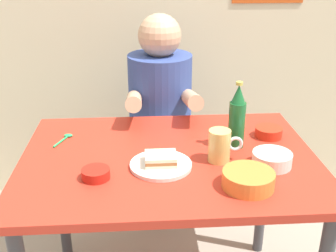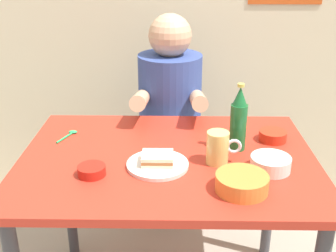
% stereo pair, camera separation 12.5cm
% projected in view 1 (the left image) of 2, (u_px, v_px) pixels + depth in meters
% --- Properties ---
extents(dining_table, '(1.10, 0.80, 0.74)m').
position_uv_depth(dining_table, '(169.00, 178.00, 1.60)').
color(dining_table, '#B72D1E').
rests_on(dining_table, ground).
extents(stool, '(0.34, 0.34, 0.45)m').
position_uv_depth(stool, '(161.00, 167.00, 2.30)').
color(stool, '#4C4C51').
rests_on(stool, ground).
extents(person_seated, '(0.33, 0.56, 0.72)m').
position_uv_depth(person_seated, '(160.00, 95.00, 2.12)').
color(person_seated, '#33478C').
rests_on(person_seated, stool).
extents(plate_orange, '(0.22, 0.22, 0.01)m').
position_uv_depth(plate_orange, '(161.00, 165.00, 1.48)').
color(plate_orange, silver).
rests_on(plate_orange, dining_table).
extents(sandwich, '(0.11, 0.09, 0.04)m').
position_uv_depth(sandwich, '(161.00, 159.00, 1.47)').
color(sandwich, beige).
rests_on(sandwich, plate_orange).
extents(beer_mug, '(0.13, 0.08, 0.12)m').
position_uv_depth(beer_mug, '(220.00, 146.00, 1.51)').
color(beer_mug, '#D1BC66').
rests_on(beer_mug, dining_table).
extents(beer_bottle, '(0.06, 0.06, 0.26)m').
position_uv_depth(beer_bottle, '(237.00, 118.00, 1.60)').
color(beer_bottle, '#19602D').
rests_on(beer_bottle, dining_table).
extents(rice_bowl_white, '(0.14, 0.14, 0.05)m').
position_uv_depth(rice_bowl_white, '(272.00, 159.00, 1.49)').
color(rice_bowl_white, silver).
rests_on(rice_bowl_white, dining_table).
extents(sauce_bowl_chili, '(0.11, 0.11, 0.04)m').
position_uv_depth(sauce_bowl_chili, '(269.00, 132.00, 1.71)').
color(sauce_bowl_chili, red).
rests_on(sauce_bowl_chili, dining_table).
extents(soup_bowl_orange, '(0.17, 0.17, 0.05)m').
position_uv_depth(soup_bowl_orange, '(248.00, 179.00, 1.35)').
color(soup_bowl_orange, orange).
rests_on(soup_bowl_orange, dining_table).
extents(sambal_bowl_red, '(0.10, 0.10, 0.03)m').
position_uv_depth(sambal_bowl_red, '(96.00, 173.00, 1.41)').
color(sambal_bowl_red, '#B21E14').
rests_on(sambal_bowl_red, dining_table).
extents(spoon, '(0.06, 0.12, 0.01)m').
position_uv_depth(spoon, '(65.00, 138.00, 1.70)').
color(spoon, '#26A559').
rests_on(spoon, dining_table).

